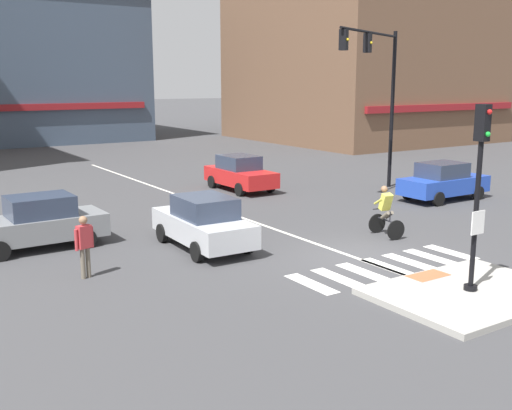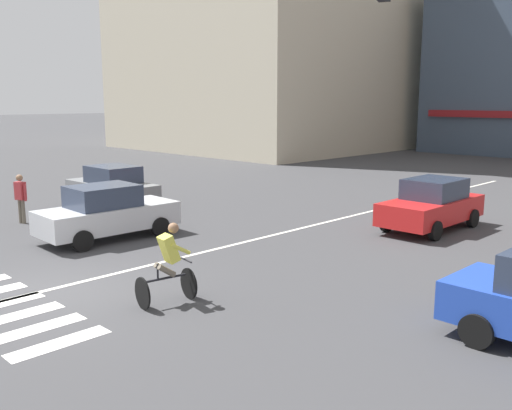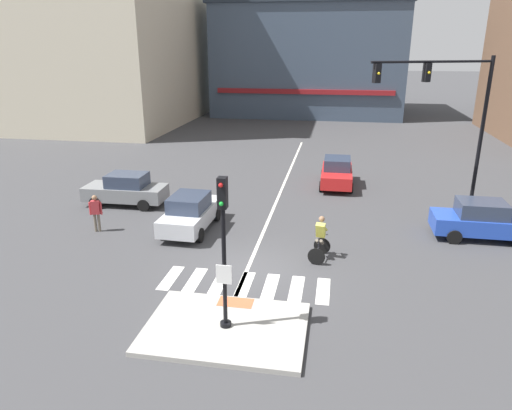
% 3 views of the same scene
% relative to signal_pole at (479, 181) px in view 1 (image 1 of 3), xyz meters
% --- Properties ---
extents(ground_plane, '(300.00, 300.00, 0.00)m').
position_rel_signal_pole_xyz_m(ground_plane, '(0.00, 3.91, -2.81)').
color(ground_plane, '#3D3D3F').
extents(traffic_island, '(4.60, 3.31, 0.15)m').
position_rel_signal_pole_xyz_m(traffic_island, '(0.00, 0.01, -2.74)').
color(traffic_island, '#A3A099').
rests_on(traffic_island, ground).
extents(tactile_pad_front, '(1.10, 0.60, 0.01)m').
position_rel_signal_pole_xyz_m(tactile_pad_front, '(0.00, 1.31, -2.66)').
color(tactile_pad_front, '#DB5B38').
rests_on(tactile_pad_front, traffic_island).
extents(signal_pole, '(0.44, 0.38, 4.42)m').
position_rel_signal_pole_xyz_m(signal_pole, '(0.00, 0.00, 0.00)').
color(signal_pole, black).
rests_on(signal_pole, traffic_island).
extents(crosswalk_stripe_a, '(0.44, 1.80, 0.01)m').
position_rel_signal_pole_xyz_m(crosswalk_stripe_a, '(-2.67, 2.78, -2.81)').
color(crosswalk_stripe_a, silver).
rests_on(crosswalk_stripe_a, ground).
extents(crosswalk_stripe_b, '(0.44, 1.80, 0.01)m').
position_rel_signal_pole_xyz_m(crosswalk_stripe_b, '(-1.78, 2.78, -2.81)').
color(crosswalk_stripe_b, silver).
rests_on(crosswalk_stripe_b, ground).
extents(crosswalk_stripe_c, '(0.44, 1.80, 0.01)m').
position_rel_signal_pole_xyz_m(crosswalk_stripe_c, '(-0.89, 2.78, -2.81)').
color(crosswalk_stripe_c, silver).
rests_on(crosswalk_stripe_c, ground).
extents(crosswalk_stripe_d, '(0.44, 1.80, 0.01)m').
position_rel_signal_pole_xyz_m(crosswalk_stripe_d, '(0.00, 2.78, -2.81)').
color(crosswalk_stripe_d, silver).
rests_on(crosswalk_stripe_d, ground).
extents(crosswalk_stripe_e, '(0.44, 1.80, 0.01)m').
position_rel_signal_pole_xyz_m(crosswalk_stripe_e, '(0.89, 2.78, -2.81)').
color(crosswalk_stripe_e, silver).
rests_on(crosswalk_stripe_e, ground).
extents(crosswalk_stripe_f, '(0.44, 1.80, 0.01)m').
position_rel_signal_pole_xyz_m(crosswalk_stripe_f, '(1.78, 2.78, -2.81)').
color(crosswalk_stripe_f, silver).
rests_on(crosswalk_stripe_f, ground).
extents(crosswalk_stripe_g, '(0.44, 1.80, 0.01)m').
position_rel_signal_pole_xyz_m(crosswalk_stripe_g, '(2.67, 2.78, -2.81)').
color(crosswalk_stripe_g, silver).
rests_on(crosswalk_stripe_g, ground).
extents(lane_centre_line, '(0.14, 28.00, 0.01)m').
position_rel_signal_pole_xyz_m(lane_centre_line, '(-0.13, 13.91, -2.81)').
color(lane_centre_line, silver).
rests_on(lane_centre_line, ground).
extents(traffic_light_mast, '(5.58, 2.64, 7.36)m').
position_rel_signal_pole_xyz_m(traffic_light_mast, '(7.88, 11.47, 2.30)').
color(traffic_light_mast, black).
rests_on(traffic_light_mast, ground).
extents(building_corner_left, '(21.73, 16.04, 12.73)m').
position_rel_signal_pole_xyz_m(building_corner_left, '(-1.02, 47.94, 3.57)').
color(building_corner_left, '#3D4C60').
rests_on(building_corner_left, ground).
extents(building_far_block, '(18.50, 19.03, 19.55)m').
position_rel_signal_pole_xyz_m(building_far_block, '(25.68, 31.97, 6.98)').
color(building_far_block, brown).
rests_on(building_far_block, ground).
extents(car_grey_cross_left, '(4.13, 1.91, 1.64)m').
position_rel_signal_pole_xyz_m(car_grey_cross_left, '(-7.65, 10.05, -2.00)').
color(car_grey_cross_left, slate).
rests_on(car_grey_cross_left, ground).
extents(car_red_eastbound_far, '(1.85, 4.10, 1.64)m').
position_rel_signal_pole_xyz_m(car_red_eastbound_far, '(2.92, 15.36, -2.00)').
color(car_red_eastbound_far, red).
rests_on(car_red_eastbound_far, ground).
extents(car_silver_westbound_near, '(1.93, 4.15, 1.64)m').
position_rel_signal_pole_xyz_m(car_silver_westbound_near, '(-3.35, 7.30, -2.00)').
color(car_silver_westbound_near, silver).
rests_on(car_silver_westbound_near, ground).
extents(car_blue_cross_right, '(4.11, 1.86, 1.64)m').
position_rel_signal_pole_xyz_m(car_blue_cross_right, '(9.06, 8.52, -2.00)').
color(car_blue_cross_right, '#2347B7').
rests_on(car_blue_cross_right, ground).
extents(cyclist, '(0.82, 1.18, 1.68)m').
position_rel_signal_pole_xyz_m(cyclist, '(2.42, 5.31, -1.94)').
color(cyclist, black).
rests_on(cyclist, ground).
extents(pedestrian_at_curb_left, '(0.53, 0.31, 1.67)m').
position_rel_signal_pole_xyz_m(pedestrian_at_curb_left, '(-7.33, 6.38, -1.83)').
color(pedestrian_at_curb_left, '#6B6051').
rests_on(pedestrian_at_curb_left, ground).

